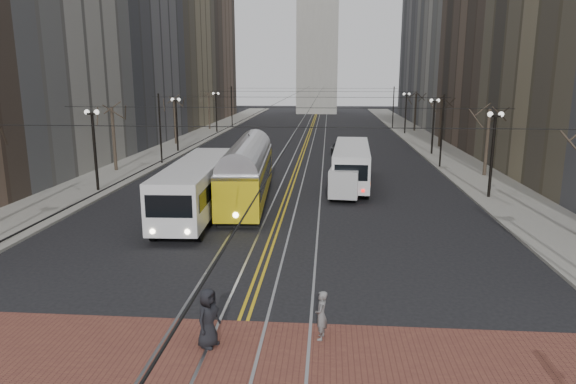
% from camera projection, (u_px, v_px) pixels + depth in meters
% --- Properties ---
extents(ground, '(260.00, 260.00, 0.00)m').
position_uv_depth(ground, '(248.00, 308.00, 18.39)').
color(ground, black).
rests_on(ground, ground).
extents(sidewalk_left, '(5.00, 140.00, 0.15)m').
position_uv_depth(sidewalk_left, '(184.00, 143.00, 63.29)').
color(sidewalk_left, gray).
rests_on(sidewalk_left, ground).
extents(sidewalk_right, '(5.00, 140.00, 0.15)m').
position_uv_depth(sidewalk_right, '(431.00, 146.00, 60.98)').
color(sidewalk_right, gray).
rests_on(sidewalk_right, ground).
extents(crosswalk_band, '(25.00, 6.00, 0.01)m').
position_uv_depth(crosswalk_band, '(226.00, 370.00, 14.50)').
color(crosswalk_band, brown).
rests_on(crosswalk_band, ground).
extents(streetcar_rails, '(4.80, 130.00, 0.02)m').
position_uv_depth(streetcar_rails, '(305.00, 145.00, 62.15)').
color(streetcar_rails, gray).
rests_on(streetcar_rails, ground).
extents(centre_lines, '(0.42, 130.00, 0.01)m').
position_uv_depth(centre_lines, '(305.00, 145.00, 62.15)').
color(centre_lines, gold).
rests_on(centre_lines, ground).
extents(building_left_mid, '(16.00, 20.00, 34.00)m').
position_uv_depth(building_left_mid, '(94.00, 1.00, 61.35)').
color(building_left_mid, slate).
rests_on(building_left_mid, ground).
extents(building_left_far, '(16.00, 20.00, 40.00)m').
position_uv_depth(building_left_far, '(185.00, 14.00, 99.59)').
color(building_left_far, brown).
rests_on(building_left_far, ground).
extents(building_right_far, '(16.00, 20.00, 40.00)m').
position_uv_depth(building_right_far, '(453.00, 11.00, 95.66)').
color(building_right_far, slate).
rests_on(building_right_far, ground).
extents(lamp_posts, '(27.60, 57.20, 5.60)m').
position_uv_depth(lamp_posts, '(297.00, 138.00, 45.74)').
color(lamp_posts, black).
rests_on(lamp_posts, ground).
extents(street_trees, '(31.68, 53.28, 5.60)m').
position_uv_depth(street_trees, '(301.00, 130.00, 52.06)').
color(street_trees, '#382D23').
rests_on(street_trees, ground).
extents(trolley_wires, '(25.96, 120.00, 6.60)m').
position_uv_depth(trolley_wires, '(301.00, 121.00, 51.44)').
color(trolley_wires, black).
rests_on(trolley_wires, ground).
extents(transit_bus, '(3.16, 12.76, 3.17)m').
position_uv_depth(transit_bus, '(197.00, 189.00, 30.54)').
color(transit_bus, white).
rests_on(transit_bus, ground).
extents(streetcar, '(3.34, 13.69, 3.20)m').
position_uv_depth(streetcar, '(248.00, 178.00, 33.84)').
color(streetcar, gold).
rests_on(streetcar, ground).
extents(rear_bus, '(3.07, 11.71, 3.03)m').
position_uv_depth(rear_bus, '(351.00, 165.00, 38.97)').
color(rear_bus, white).
rests_on(rear_bus, ground).
extents(cargo_van, '(2.39, 5.08, 2.17)m').
position_uv_depth(cargo_van, '(345.00, 181.00, 35.18)').
color(cargo_van, silver).
rests_on(cargo_van, ground).
extents(sedan_grey, '(2.60, 4.93, 1.60)m').
position_uv_depth(sedan_grey, '(342.00, 150.00, 52.51)').
color(sedan_grey, '#3C3F43').
rests_on(sedan_grey, ground).
extents(sedan_silver, '(2.39, 5.18, 1.64)m').
position_uv_depth(sedan_silver, '(357.00, 152.00, 50.71)').
color(sedan_silver, '#97989E').
rests_on(sedan_silver, ground).
extents(pedestrian_a, '(0.91, 1.08, 1.88)m').
position_uv_depth(pedestrian_a, '(208.00, 318.00, 15.61)').
color(pedestrian_a, black).
rests_on(pedestrian_a, crosswalk_band).
extents(pedestrian_b, '(0.45, 0.62, 1.59)m').
position_uv_depth(pedestrian_b, '(321.00, 315.00, 16.08)').
color(pedestrian_b, slate).
rests_on(pedestrian_b, crosswalk_band).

